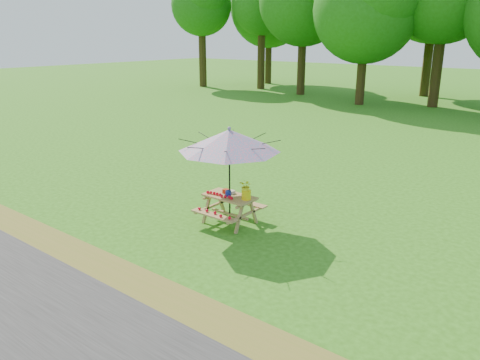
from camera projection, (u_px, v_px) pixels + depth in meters
The scene contains 7 objects.
ground at pixel (328, 267), 8.77m from camera, with size 120.00×120.00×0.00m, color #2C6613.
drygrass_strip at pixel (235, 339), 6.68m from camera, with size 120.00×1.20×0.01m, color olive.
picnic_table at pixel (230, 210), 10.72m from camera, with size 1.20×1.32×0.67m.
patio_umbrella at pixel (229, 141), 10.24m from camera, with size 2.64×2.64×2.26m.
produce_bins at pixel (228, 192), 10.68m from camera, with size 0.29×0.32×0.13m.
tomatoes_row at pixel (219, 195), 10.56m from camera, with size 0.77×0.13×0.07m, color red, non-canonical shape.
flower_bucket at pixel (246, 189), 10.31m from camera, with size 0.31×0.27×0.47m.
Camera 1 is at (3.59, -7.23, 4.16)m, focal length 35.00 mm.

